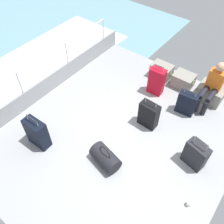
{
  "coord_description": "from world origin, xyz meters",
  "views": [
    {
      "loc": [
        1.71,
        -2.5,
        4.12
      ],
      "look_at": [
        -0.39,
        0.19,
        0.25
      ],
      "focal_mm": 38.65,
      "sensor_mm": 36.0,
      "label": 1
    }
  ],
  "objects_px": {
    "suitcase_4": "(156,81)",
    "suitcase_0": "(37,133)",
    "suitcase_1": "(149,115)",
    "suitcase_3": "(187,103)",
    "cargo_crate_2": "(210,93)",
    "paper_cup": "(189,204)",
    "suitcase_2": "(195,155)",
    "cargo_crate_0": "(161,71)",
    "passenger_seated": "(212,85)",
    "duffel_bag": "(105,158)",
    "cargo_crate_1": "(183,80)"
  },
  "relations": [
    {
      "from": "cargo_crate_0",
      "to": "paper_cup",
      "type": "relative_size",
      "value": 5.58
    },
    {
      "from": "passenger_seated",
      "to": "suitcase_0",
      "type": "distance_m",
      "value": 3.84
    },
    {
      "from": "cargo_crate_1",
      "to": "suitcase_3",
      "type": "xyz_separation_m",
      "value": [
        0.45,
        -0.76,
        0.1
      ]
    },
    {
      "from": "cargo_crate_2",
      "to": "duffel_bag",
      "type": "xyz_separation_m",
      "value": [
        -0.86,
        -2.85,
        -0.02
      ]
    },
    {
      "from": "suitcase_0",
      "to": "paper_cup",
      "type": "distance_m",
      "value": 3.06
    },
    {
      "from": "suitcase_3",
      "to": "cargo_crate_2",
      "type": "bearing_deg",
      "value": 69.78
    },
    {
      "from": "paper_cup",
      "to": "suitcase_1",
      "type": "bearing_deg",
      "value": 144.69
    },
    {
      "from": "suitcase_3",
      "to": "paper_cup",
      "type": "distance_m",
      "value": 2.17
    },
    {
      "from": "suitcase_4",
      "to": "suitcase_0",
      "type": "bearing_deg",
      "value": -111.1
    },
    {
      "from": "cargo_crate_0",
      "to": "passenger_seated",
      "type": "relative_size",
      "value": 0.51
    },
    {
      "from": "cargo_crate_2",
      "to": "paper_cup",
      "type": "xyz_separation_m",
      "value": [
        0.77,
        -2.62,
        -0.14
      ]
    },
    {
      "from": "cargo_crate_2",
      "to": "suitcase_2",
      "type": "relative_size",
      "value": 0.86
    },
    {
      "from": "suitcase_2",
      "to": "suitcase_0",
      "type": "bearing_deg",
      "value": -150.78
    },
    {
      "from": "suitcase_4",
      "to": "duffel_bag",
      "type": "distance_m",
      "value": 2.29
    },
    {
      "from": "suitcase_2",
      "to": "suitcase_4",
      "type": "distance_m",
      "value": 2.03
    },
    {
      "from": "cargo_crate_0",
      "to": "suitcase_1",
      "type": "xyz_separation_m",
      "value": [
        0.59,
        -1.58,
        0.13
      ]
    },
    {
      "from": "duffel_bag",
      "to": "paper_cup",
      "type": "relative_size",
      "value": 6.37
    },
    {
      "from": "passenger_seated",
      "to": "duffel_bag",
      "type": "height_order",
      "value": "passenger_seated"
    },
    {
      "from": "cargo_crate_1",
      "to": "suitcase_4",
      "type": "distance_m",
      "value": 0.77
    },
    {
      "from": "passenger_seated",
      "to": "suitcase_0",
      "type": "relative_size",
      "value": 1.39
    },
    {
      "from": "cargo_crate_0",
      "to": "cargo_crate_1",
      "type": "height_order",
      "value": "cargo_crate_0"
    },
    {
      "from": "passenger_seated",
      "to": "cargo_crate_2",
      "type": "bearing_deg",
      "value": 90.0
    },
    {
      "from": "passenger_seated",
      "to": "duffel_bag",
      "type": "relative_size",
      "value": 1.7
    },
    {
      "from": "cargo_crate_2",
      "to": "suitcase_1",
      "type": "relative_size",
      "value": 0.86
    },
    {
      "from": "cargo_crate_1",
      "to": "suitcase_2",
      "type": "relative_size",
      "value": 0.73
    },
    {
      "from": "cargo_crate_0",
      "to": "cargo_crate_1",
      "type": "xyz_separation_m",
      "value": [
        0.61,
        0.01,
        -0.0
      ]
    },
    {
      "from": "suitcase_2",
      "to": "suitcase_3",
      "type": "bearing_deg",
      "value": 123.22
    },
    {
      "from": "cargo_crate_2",
      "to": "paper_cup",
      "type": "bearing_deg",
      "value": -73.69
    },
    {
      "from": "suitcase_0",
      "to": "suitcase_3",
      "type": "height_order",
      "value": "suitcase_0"
    },
    {
      "from": "suitcase_0",
      "to": "suitcase_2",
      "type": "relative_size",
      "value": 1.07
    },
    {
      "from": "suitcase_0",
      "to": "suitcase_2",
      "type": "xyz_separation_m",
      "value": [
        2.65,
        1.48,
        -0.05
      ]
    },
    {
      "from": "suitcase_4",
      "to": "duffel_bag",
      "type": "bearing_deg",
      "value": -82.95
    },
    {
      "from": "passenger_seated",
      "to": "suitcase_3",
      "type": "height_order",
      "value": "passenger_seated"
    },
    {
      "from": "passenger_seated",
      "to": "suitcase_4",
      "type": "bearing_deg",
      "value": -160.57
    },
    {
      "from": "suitcase_1",
      "to": "suitcase_2",
      "type": "bearing_deg",
      "value": -13.26
    },
    {
      "from": "suitcase_1",
      "to": "suitcase_3",
      "type": "relative_size",
      "value": 1.12
    },
    {
      "from": "suitcase_1",
      "to": "duffel_bag",
      "type": "distance_m",
      "value": 1.31
    },
    {
      "from": "cargo_crate_2",
      "to": "suitcase_4",
      "type": "height_order",
      "value": "suitcase_4"
    },
    {
      "from": "passenger_seated",
      "to": "suitcase_2",
      "type": "bearing_deg",
      "value": -74.72
    },
    {
      "from": "cargo_crate_1",
      "to": "suitcase_1",
      "type": "height_order",
      "value": "suitcase_1"
    },
    {
      "from": "cargo_crate_2",
      "to": "duffel_bag",
      "type": "bearing_deg",
      "value": -106.76
    },
    {
      "from": "suitcase_4",
      "to": "suitcase_2",
      "type": "bearing_deg",
      "value": -38.19
    },
    {
      "from": "suitcase_4",
      "to": "passenger_seated",
      "type": "bearing_deg",
      "value": 19.43
    },
    {
      "from": "suitcase_1",
      "to": "suitcase_0",
      "type": "bearing_deg",
      "value": -129.59
    },
    {
      "from": "suitcase_0",
      "to": "duffel_bag",
      "type": "height_order",
      "value": "suitcase_0"
    },
    {
      "from": "paper_cup",
      "to": "cargo_crate_0",
      "type": "bearing_deg",
      "value": 128.38
    },
    {
      "from": "suitcase_2",
      "to": "paper_cup",
      "type": "xyz_separation_m",
      "value": [
        0.32,
        -0.79,
        -0.23
      ]
    },
    {
      "from": "duffel_bag",
      "to": "suitcase_3",
      "type": "bearing_deg",
      "value": 74.47
    },
    {
      "from": "cargo_crate_2",
      "to": "passenger_seated",
      "type": "height_order",
      "value": "passenger_seated"
    },
    {
      "from": "cargo_crate_2",
      "to": "cargo_crate_1",
      "type": "bearing_deg",
      "value": 177.63
    }
  ]
}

